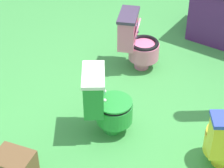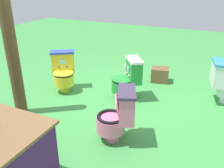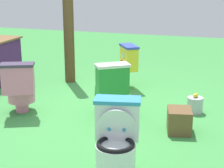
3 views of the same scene
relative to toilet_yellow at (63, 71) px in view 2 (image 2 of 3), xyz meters
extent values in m
plane|color=#429947|center=(-1.21, 0.25, -0.37)|extent=(14.00, 14.00, 0.00)
cylinder|color=yellow|center=(-0.04, 0.06, -0.30)|extent=(0.25, 0.25, 0.14)
cylinder|color=yellow|center=(-0.05, 0.08, -0.13)|extent=(0.51, 0.51, 0.20)
torus|color=black|center=(-0.05, 0.08, -0.02)|extent=(0.49, 0.49, 0.04)
cylinder|color=#3347B2|center=(-0.05, 0.08, -0.07)|extent=(0.33, 0.33, 0.01)
cube|color=yellow|center=(0.06, -0.09, 0.14)|extent=(0.45, 0.39, 0.37)
cube|color=#3347B2|center=(0.06, -0.09, 0.34)|extent=(0.48, 0.42, 0.04)
cube|color=#8CE0E5|center=(0.00, -0.01, 0.19)|extent=(0.10, 0.07, 0.08)
cylinder|color=yellow|center=(-0.05, 0.08, 0.00)|extent=(0.50, 0.50, 0.02)
sphere|color=#3347B2|center=(-0.06, -0.04, 0.09)|extent=(0.04, 0.04, 0.04)
sphere|color=#3347B2|center=(0.06, 0.03, 0.09)|extent=(0.04, 0.04, 0.04)
cylinder|color=green|center=(-1.15, -0.14, -0.30)|extent=(0.25, 0.25, 0.14)
cylinder|color=green|center=(-1.13, -0.13, -0.13)|extent=(0.52, 0.52, 0.20)
torus|color=black|center=(-1.13, -0.13, -0.02)|extent=(0.49, 0.49, 0.04)
cylinder|color=white|center=(-1.13, -0.13, -0.07)|extent=(0.33, 0.33, 0.01)
cube|color=green|center=(-1.29, -0.24, 0.14)|extent=(0.39, 0.44, 0.37)
cube|color=white|center=(-1.29, -0.24, 0.34)|extent=(0.42, 0.48, 0.04)
cube|color=#8CE0E5|center=(-1.21, -0.19, 0.19)|extent=(0.07, 0.09, 0.08)
cylinder|color=green|center=(-1.13, -0.13, 0.00)|extent=(0.50, 0.50, 0.02)
sphere|color=white|center=(-1.25, -0.13, 0.09)|extent=(0.04, 0.04, 0.04)
sphere|color=white|center=(-1.17, -0.24, 0.09)|extent=(0.04, 0.04, 0.04)
cylinder|color=pink|center=(-1.48, 1.02, -0.30)|extent=(0.24, 0.24, 0.14)
cylinder|color=pink|center=(-1.46, 1.02, -0.13)|extent=(0.49, 0.49, 0.20)
torus|color=black|center=(-1.46, 1.02, -0.02)|extent=(0.46, 0.46, 0.04)
cylinder|color=#3F334C|center=(-1.46, 1.02, -0.07)|extent=(0.32, 0.32, 0.01)
cube|color=pink|center=(-1.65, 0.95, 0.14)|extent=(0.34, 0.45, 0.37)
cube|color=#3F334C|center=(-1.65, 0.95, 0.34)|extent=(0.37, 0.48, 0.04)
cube|color=#8CE0E5|center=(-1.55, 0.99, 0.19)|extent=(0.05, 0.10, 0.08)
cylinder|color=pink|center=(-1.56, 0.98, 0.12)|extent=(0.22, 0.36, 0.35)
sphere|color=#3F334C|center=(-1.58, 1.05, 0.09)|extent=(0.04, 0.04, 0.04)
sphere|color=#3F334C|center=(-1.52, 0.92, 0.09)|extent=(0.04, 0.04, 0.04)
cube|color=white|center=(-2.60, -0.72, 0.14)|extent=(0.27, 0.44, 0.37)
cube|color=#338CBF|center=(-2.60, -0.72, 0.34)|extent=(0.30, 0.47, 0.04)
sphere|color=#338CBF|center=(-2.69, -0.81, 0.09)|extent=(0.04, 0.04, 0.04)
cylinder|color=brown|center=(0.11, 1.00, 0.73)|extent=(0.18, 0.18, 2.19)
cube|color=brown|center=(-1.52, -1.16, -0.23)|extent=(0.39, 0.35, 0.29)
cylinder|color=#B7B7BF|center=(-0.79, -1.28, -0.26)|extent=(0.22, 0.22, 0.22)
ellipsoid|color=yellow|center=(-0.80, -1.27, -0.12)|extent=(0.07, 0.05, 0.05)
ellipsoid|color=yellow|center=(-0.77, -1.28, -0.12)|extent=(0.07, 0.05, 0.05)
ellipsoid|color=yellow|center=(-0.79, -1.27, -0.12)|extent=(0.07, 0.05, 0.05)
camera|label=1|loc=(0.66, -2.84, 2.68)|focal=68.55mm
camera|label=2|loc=(-2.65, 3.46, 1.64)|focal=39.61mm
camera|label=3|loc=(-5.79, -1.70, 1.47)|focal=60.40mm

